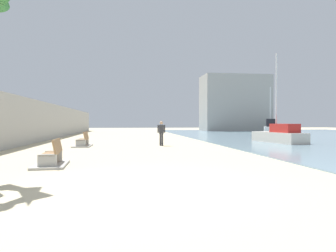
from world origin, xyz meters
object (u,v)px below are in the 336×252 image
(person_walking, at_px, (161,131))
(boat_far_right, at_px, (270,127))
(boat_nearest, at_px, (279,135))
(bench_near, at_px, (52,159))
(bench_far, at_px, (83,143))

(person_walking, height_order, boat_far_right, boat_far_right)
(person_walking, height_order, boat_nearest, boat_nearest)
(bench_near, distance_m, bench_far, 8.97)
(bench_near, height_order, boat_far_right, boat_far_right)
(bench_far, height_order, boat_nearest, boat_nearest)
(bench_near, distance_m, boat_far_right, 42.02)
(bench_near, height_order, person_walking, person_walking)
(person_walking, xyz_separation_m, boat_nearest, (9.23, 1.39, -0.35))
(bench_far, distance_m, person_walking, 5.22)
(person_walking, distance_m, boat_far_right, 31.85)
(bench_far, relative_size, person_walking, 1.28)
(bench_near, relative_size, person_walking, 1.31)
(bench_far, relative_size, boat_far_right, 0.30)
(boat_far_right, relative_size, boat_nearest, 1.04)
(bench_near, xyz_separation_m, person_walking, (5.05, 8.95, 0.73))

